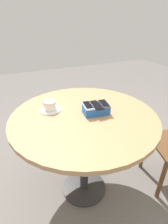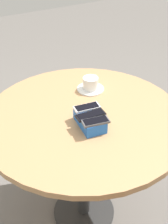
# 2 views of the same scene
# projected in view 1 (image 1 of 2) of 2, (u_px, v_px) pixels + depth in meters

# --- Properties ---
(ground_plane) EXTENTS (8.00, 8.00, 0.00)m
(ground_plane) POSITION_uv_depth(u_px,v_px,m) (84.00, 187.00, 1.59)
(ground_plane) COLOR slate
(round_table) EXTENTS (1.02, 1.02, 0.77)m
(round_table) POSITION_uv_depth(u_px,v_px,m) (84.00, 127.00, 1.27)
(round_table) COLOR #2D2D2D
(round_table) RESTS_ON ground_plane
(phone_box) EXTENTS (0.19, 0.12, 0.06)m
(phone_box) POSITION_uv_depth(u_px,v_px,m) (96.00, 110.00, 1.22)
(phone_box) COLOR blue
(phone_box) RESTS_ON round_table
(phone_gray) EXTENTS (0.07, 0.13, 0.01)m
(phone_gray) POSITION_uv_depth(u_px,v_px,m) (104.00, 104.00, 1.22)
(phone_gray) COLOR #515156
(phone_gray) RESTS_ON phone_box
(phone_black) EXTENTS (0.06, 0.14, 0.01)m
(phone_black) POSITION_uv_depth(u_px,v_px,m) (96.00, 105.00, 1.20)
(phone_black) COLOR black
(phone_black) RESTS_ON phone_box
(phone_white) EXTENTS (0.07, 0.13, 0.01)m
(phone_white) POSITION_uv_depth(u_px,v_px,m) (88.00, 106.00, 1.19)
(phone_white) COLOR silver
(phone_white) RESTS_ON phone_box
(saucer) EXTENTS (0.15, 0.15, 0.01)m
(saucer) POSITION_uv_depth(u_px,v_px,m) (50.00, 110.00, 1.26)
(saucer) COLOR white
(saucer) RESTS_ON round_table
(coffee_cup) EXTENTS (0.09, 0.11, 0.07)m
(coffee_cup) POSITION_uv_depth(u_px,v_px,m) (50.00, 105.00, 1.25)
(coffee_cup) COLOR white
(coffee_cup) RESTS_ON saucer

